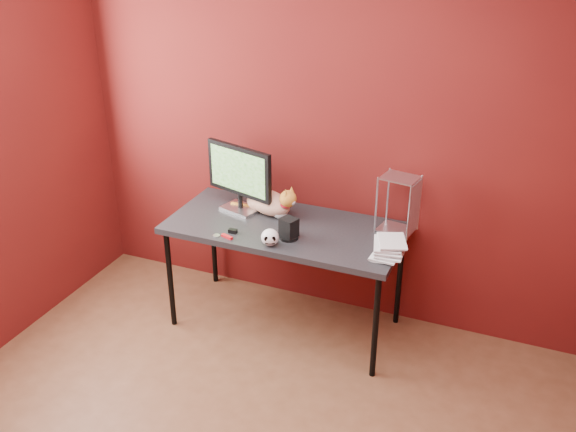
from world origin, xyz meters
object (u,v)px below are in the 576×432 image
at_px(desk, 285,232).
at_px(speaker, 289,229).
at_px(cat, 269,202).
at_px(skull_mug, 270,237).
at_px(monitor, 239,175).
at_px(book_stack, 382,169).

bearing_deg(desk, speaker, -59.74).
height_order(cat, skull_mug, cat).
xyz_separation_m(desk, speaker, (0.09, -0.15, 0.11)).
relative_size(monitor, book_stack, 0.48).
distance_m(cat, skull_mug, 0.44).
relative_size(monitor, cat, 1.02).
bearing_deg(cat, monitor, -153.65).
distance_m(desk, cat, 0.24).
distance_m(monitor, book_stack, 1.05).
relative_size(monitor, speaker, 3.77).
relative_size(cat, skull_mug, 4.30).
bearing_deg(book_stack, cat, 162.91).
distance_m(speaker, book_stack, 0.72).
bearing_deg(cat, book_stack, 3.08).
distance_m(skull_mug, speaker, 0.14).
relative_size(skull_mug, speaker, 0.86).
distance_m(desk, skull_mug, 0.30).
relative_size(desk, book_stack, 1.42).
distance_m(monitor, cat, 0.26).
bearing_deg(desk, monitor, 164.83).
xyz_separation_m(monitor, book_stack, (0.99, -0.22, 0.28)).
relative_size(cat, book_stack, 0.47).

